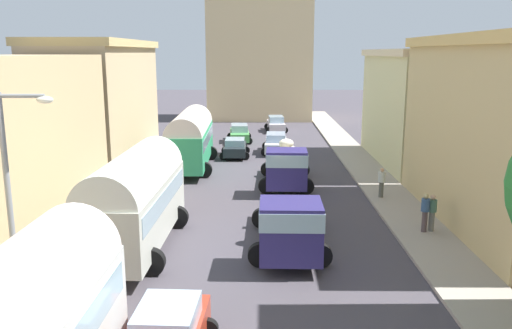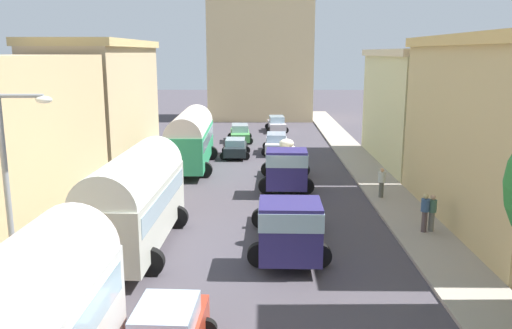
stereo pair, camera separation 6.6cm
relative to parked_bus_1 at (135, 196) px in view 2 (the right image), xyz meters
name	(u,v)px [view 2 (the right image)]	position (x,y,z in m)	size (l,w,h in m)	color
ground_plane	(258,172)	(4.66, 13.79, -2.17)	(154.00, 154.00, 0.00)	#454047
sidewalk_left	(148,171)	(-2.59, 13.79, -2.10)	(2.50, 70.00, 0.14)	#A19D94
sidewalk_right	(368,171)	(11.91, 13.79, -2.10)	(2.50, 70.00, 0.14)	#A19689
building_left_2	(101,102)	(-6.48, 17.10, 2.13)	(5.79, 14.06, 8.55)	tan
building_right_1	(507,132)	(15.77, 3.22, 2.09)	(5.75, 13.61, 8.47)	tan
building_right_2	(418,107)	(15.76, 16.69, 1.81)	(5.73, 12.62, 7.92)	beige
distant_church	(260,50)	(4.66, 42.09, 5.80)	(11.82, 7.77, 22.34)	#D6B989
parked_bus_1	(135,196)	(0.00, 0.00, 0.00)	(3.38, 8.26, 3.94)	beige
parked_bus_2	(191,137)	(0.15, 14.87, -0.01)	(3.40, 9.07, 3.91)	#2F9B64
cargo_truck_0	(288,223)	(6.01, -0.57, -0.87)	(3.15, 7.28, 2.53)	navy
cargo_truck_1	(286,166)	(6.34, 9.60, -0.86)	(3.21, 7.07, 2.54)	navy
car_0	(276,143)	(6.05, 20.55, -1.40)	(2.34, 4.43, 1.54)	silver
car_1	(277,124)	(6.34, 32.02, -1.41)	(2.32, 4.41, 1.52)	silver
car_3	(235,148)	(2.94, 18.79, -1.46)	(2.23, 3.72, 1.39)	#20262A
car_4	(240,133)	(2.97, 25.57, -1.40)	(2.36, 4.49, 1.55)	#499C4D
pedestrian_0	(382,182)	(11.33, 7.27, -1.19)	(0.53, 0.53, 1.73)	#52534A
pedestrian_1	(425,212)	(11.96, 1.78, -1.12)	(0.50, 0.50, 1.83)	#524344
pedestrian_2	(432,212)	(12.30, 1.89, -1.17)	(0.46, 0.46, 1.76)	slate
streetlamp_near	(14,195)	(-1.66, -6.26, 1.79)	(1.50, 0.28, 6.71)	gray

